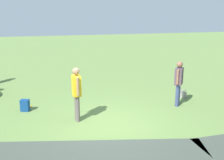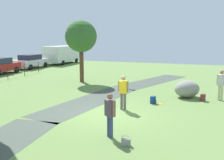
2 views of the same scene
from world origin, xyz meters
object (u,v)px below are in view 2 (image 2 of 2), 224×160
at_px(lawn_boulder, 187,89).
at_px(delivery_van, 61,54).
at_px(man_near_boulder, 221,83).
at_px(young_tree_near_path, 81,37).
at_px(woman_with_handbag, 110,112).
at_px(parked_coupe_black, 1,66).
at_px(frisbee_on_grass, 161,104).
at_px(spare_backpack_on_lawn, 153,100).
at_px(backpack_by_boulder, 203,98).
at_px(passerby_on_path, 123,90).
at_px(handbag_on_grass, 126,142).
at_px(parked_sedan_red, 31,61).

bearing_deg(lawn_boulder, delivery_van, 49.38).
distance_m(man_near_boulder, delivery_van, 24.05).
xyz_separation_m(young_tree_near_path, woman_with_handbag, (-10.15, -6.10, -2.62)).
distance_m(woman_with_handbag, parked_coupe_black, 19.12).
height_order(young_tree_near_path, lawn_boulder, young_tree_near_path).
bearing_deg(frisbee_on_grass, spare_backpack_on_lawn, 82.22).
height_order(backpack_by_boulder, frisbee_on_grass, backpack_by_boulder).
relative_size(woman_with_handbag, passerby_on_path, 0.95).
bearing_deg(man_near_boulder, delivery_van, 51.93).
distance_m(young_tree_near_path, handbag_on_grass, 13.17).
xyz_separation_m(backpack_by_boulder, delivery_van, (15.30, 18.01, 1.07)).
bearing_deg(man_near_boulder, spare_backpack_on_lawn, 119.67).
distance_m(young_tree_near_path, parked_coupe_black, 9.70).
height_order(young_tree_near_path, man_near_boulder, young_tree_near_path).
relative_size(woman_with_handbag, frisbee_on_grass, 6.83).
height_order(man_near_boulder, parked_coupe_black, man_near_boulder).
distance_m(passerby_on_path, spare_backpack_on_lawn, 2.19).
distance_m(passerby_on_path, parked_coupe_black, 16.65).
relative_size(young_tree_near_path, delivery_van, 0.83).
relative_size(young_tree_near_path, lawn_boulder, 2.38).
height_order(handbag_on_grass, backpack_by_boulder, backpack_by_boulder).
xyz_separation_m(man_near_boulder, delivery_van, (14.83, 18.94, 0.26)).
bearing_deg(parked_coupe_black, woman_with_handbag, -126.75).
height_order(lawn_boulder, spare_backpack_on_lawn, lawn_boulder).
bearing_deg(delivery_van, lawn_boulder, -130.62).
height_order(handbag_on_grass, delivery_van, delivery_van).
relative_size(handbag_on_grass, frisbee_on_grass, 1.44).
distance_m(frisbee_on_grass, delivery_van, 23.21).
bearing_deg(passerby_on_path, spare_backpack_on_lawn, -35.36).
distance_m(passerby_on_path, delivery_van, 23.36).
bearing_deg(parked_sedan_red, young_tree_near_path, -123.35).
bearing_deg(handbag_on_grass, passerby_on_path, 18.47).
bearing_deg(parked_coupe_black, parked_sedan_red, 0.83).
height_order(man_near_boulder, backpack_by_boulder, man_near_boulder).
bearing_deg(man_near_boulder, woman_with_handbag, 151.07).
distance_m(lawn_boulder, parked_sedan_red, 19.65).
bearing_deg(backpack_by_boulder, handbag_on_grass, 162.54).
bearing_deg(delivery_van, backpack_by_boulder, -130.36).
bearing_deg(woman_with_handbag, lawn_boulder, -16.23).
bearing_deg(parked_sedan_red, parked_coupe_black, -179.17).
relative_size(lawn_boulder, passerby_on_path, 1.19).
bearing_deg(handbag_on_grass, lawn_boulder, -9.89).
height_order(backpack_by_boulder, spare_backpack_on_lawn, same).
height_order(handbag_on_grass, spare_backpack_on_lawn, spare_backpack_on_lawn).
bearing_deg(man_near_boulder, frisbee_on_grass, 123.70).
relative_size(passerby_on_path, backpack_by_boulder, 4.24).
relative_size(young_tree_near_path, woman_with_handbag, 2.99).
height_order(passerby_on_path, spare_backpack_on_lawn, passerby_on_path).
distance_m(man_near_boulder, parked_coupe_black, 19.77).
bearing_deg(passerby_on_path, man_near_boulder, -51.91).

